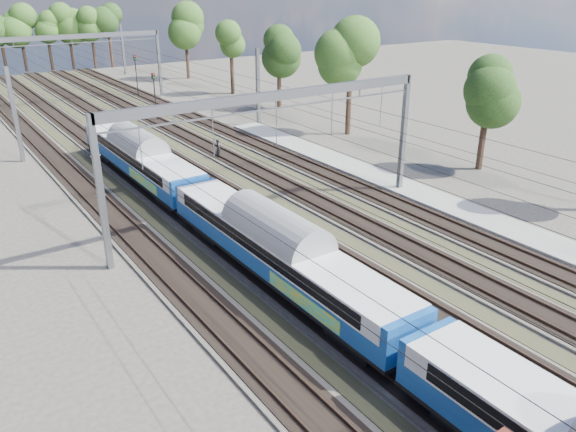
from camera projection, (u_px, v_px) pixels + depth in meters
track_bed at (185, 166)px, 49.79m from camera, size 21.00×130.00×0.34m
platform at (512, 230)px, 36.93m from camera, size 3.00×70.00×0.30m
catenary at (149, 82)px, 53.37m from camera, size 25.65×130.00×9.00m
tree_belt at (111, 35)px, 83.20m from camera, size 40.79×101.68×11.85m
emu_train at (281, 245)px, 29.53m from camera, size 2.91×61.56×4.25m
worker at (218, 149)px, 51.97m from camera, size 0.63×0.78×1.84m
signal_near at (155, 91)px, 64.63m from camera, size 0.37×0.34×5.59m
signal_far at (136, 71)px, 77.77m from camera, size 0.40×0.37×5.86m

